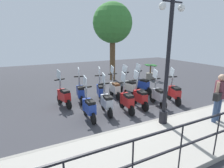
% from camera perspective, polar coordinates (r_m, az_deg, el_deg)
% --- Properties ---
extents(ground_plane, '(28.00, 28.00, 0.00)m').
position_cam_1_polar(ground_plane, '(7.87, 3.93, -6.26)').
color(ground_plane, '#38383D').
extents(promenade_walkway, '(2.20, 20.00, 0.15)m').
position_cam_1_polar(promenade_walkway, '(5.62, 20.96, -15.62)').
color(promenade_walkway, '#A39E93').
rests_on(promenade_walkway, ground_plane).
extents(fence_railing, '(0.04, 16.03, 1.07)m').
position_cam_1_polar(fence_railing, '(4.72, 31.36, -11.85)').
color(fence_railing, black).
rests_on(fence_railing, promenade_walkway).
extents(lamp_post_near, '(0.26, 0.90, 4.02)m').
position_cam_1_polar(lamp_post_near, '(5.54, 17.56, 4.65)').
color(lamp_post_near, black).
rests_on(lamp_post_near, promenade_walkway).
extents(pedestrian_with_bag, '(0.37, 0.64, 1.59)m').
position_cam_1_polar(pedestrian_with_bag, '(6.55, 31.60, -2.96)').
color(pedestrian_with_bag, '#384C70').
rests_on(pedestrian_with_bag, promenade_walkway).
extents(tree_distant, '(2.54, 2.54, 5.02)m').
position_cam_1_polar(tree_distant, '(11.85, 0.17, 19.08)').
color(tree_distant, brown).
rests_on(tree_distant, ground_plane).
extents(potted_palm, '(1.06, 0.66, 1.05)m').
position_cam_1_polar(potted_palm, '(12.46, 12.37, 3.50)').
color(potted_palm, slate).
rests_on(potted_palm, ground_plane).
extents(scooter_near_0, '(1.20, 0.55, 1.54)m').
position_cam_1_polar(scooter_near_0, '(8.25, 19.59, -2.56)').
color(scooter_near_0, black).
rests_on(scooter_near_0, ground_plane).
extents(scooter_near_1, '(1.23, 0.45, 1.54)m').
position_cam_1_polar(scooter_near_1, '(7.67, 14.86, -3.49)').
color(scooter_near_1, black).
rests_on(scooter_near_1, ground_plane).
extents(scooter_near_2, '(1.23, 0.44, 1.54)m').
position_cam_1_polar(scooter_near_2, '(7.29, 9.04, -4.13)').
color(scooter_near_2, black).
rests_on(scooter_near_2, ground_plane).
extents(scooter_near_3, '(1.23, 0.44, 1.54)m').
position_cam_1_polar(scooter_near_3, '(6.85, 4.81, -5.27)').
color(scooter_near_3, black).
rests_on(scooter_near_3, ground_plane).
extents(scooter_near_4, '(1.23, 0.44, 1.54)m').
position_cam_1_polar(scooter_near_4, '(6.65, -1.83, -5.84)').
color(scooter_near_4, black).
rests_on(scooter_near_4, ground_plane).
extents(scooter_near_5, '(1.23, 0.44, 1.54)m').
position_cam_1_polar(scooter_near_5, '(6.25, -7.55, -7.36)').
color(scooter_near_5, black).
rests_on(scooter_near_5, ground_plane).
extents(scooter_far_0, '(1.22, 0.50, 1.54)m').
position_cam_1_polar(scooter_far_0, '(9.24, 9.88, -0.07)').
color(scooter_far_0, black).
rests_on(scooter_far_0, ground_plane).
extents(scooter_far_1, '(1.21, 0.51, 1.54)m').
position_cam_1_polar(scooter_far_1, '(8.78, 5.59, -0.73)').
color(scooter_far_1, black).
rests_on(scooter_far_1, ground_plane).
extents(scooter_far_2, '(1.23, 0.44, 1.54)m').
position_cam_1_polar(scooter_far_2, '(8.41, 0.90, -1.35)').
color(scooter_far_2, black).
rests_on(scooter_far_2, ground_plane).
extents(scooter_far_3, '(1.21, 0.51, 1.54)m').
position_cam_1_polar(scooter_far_3, '(8.06, -3.71, -2.12)').
color(scooter_far_3, black).
rests_on(scooter_far_3, ground_plane).
extents(scooter_far_4, '(1.23, 0.47, 1.54)m').
position_cam_1_polar(scooter_far_4, '(7.97, -10.28, -2.52)').
color(scooter_far_4, black).
rests_on(scooter_far_4, ground_plane).
extents(scooter_far_5, '(1.21, 0.52, 1.54)m').
position_cam_1_polar(scooter_far_5, '(7.62, -15.50, -3.66)').
color(scooter_far_5, black).
rests_on(scooter_far_5, ground_plane).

